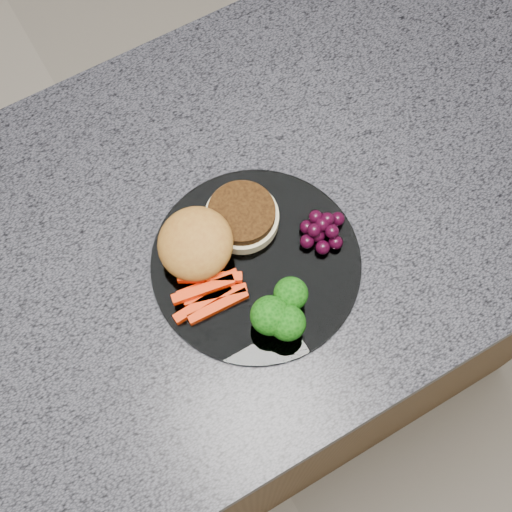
{
  "coord_description": "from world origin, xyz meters",
  "views": [
    {
      "loc": [
        -0.12,
        -0.35,
        1.72
      ],
      "look_at": [
        0.04,
        -0.07,
        0.93
      ],
      "focal_mm": 50.0,
      "sensor_mm": 36.0,
      "label": 1
    }
  ],
  "objects_px": {
    "plate": "(256,263)",
    "grape_bunch": "(323,230)",
    "island_cabinet": "(218,337)",
    "burger": "(212,235)"
  },
  "relations": [
    {
      "from": "grape_bunch",
      "to": "plate",
      "type": "bearing_deg",
      "value": 174.4
    },
    {
      "from": "burger",
      "to": "grape_bunch",
      "type": "relative_size",
      "value": 2.8
    },
    {
      "from": "island_cabinet",
      "to": "plate",
      "type": "xyz_separation_m",
      "value": [
        0.04,
        -0.07,
        0.47
      ]
    },
    {
      "from": "plate",
      "to": "burger",
      "type": "bearing_deg",
      "value": 122.99
    },
    {
      "from": "plate",
      "to": "burger",
      "type": "relative_size",
      "value": 1.38
    },
    {
      "from": "plate",
      "to": "grape_bunch",
      "type": "xyz_separation_m",
      "value": [
        0.09,
        -0.01,
        0.02
      ]
    },
    {
      "from": "island_cabinet",
      "to": "burger",
      "type": "distance_m",
      "value": 0.5
    },
    {
      "from": "plate",
      "to": "grape_bunch",
      "type": "bearing_deg",
      "value": -5.6
    },
    {
      "from": "island_cabinet",
      "to": "plate",
      "type": "height_order",
      "value": "plate"
    },
    {
      "from": "island_cabinet",
      "to": "burger",
      "type": "bearing_deg",
      "value": -65.64
    }
  ]
}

